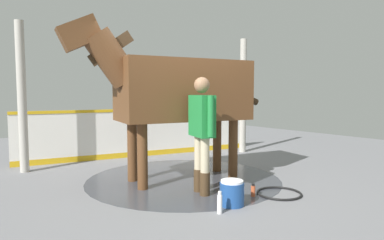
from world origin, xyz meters
The scene contains 11 objects.
ground_plane centered at (0.00, 0.00, -0.01)m, with size 16.00×16.00×0.02m, color gray.
wet_patch centered at (0.20, 0.23, 0.00)m, with size 3.28×3.28×0.00m, color #42444C.
barrier_wall centered at (0.66, 2.53, 0.51)m, with size 5.33×1.14×1.10m.
roof_post_near centered at (-1.84, 2.46, 1.39)m, with size 0.16×0.16×2.78m, color #B7B2A8.
roof_post_far centered at (2.95, 1.50, 1.39)m, with size 0.16×0.16×2.78m, color #B7B2A8.
horse centered at (0.09, 0.25, 1.52)m, with size 3.48×1.39×2.61m.
handler centered at (-0.07, -0.59, 0.98)m, with size 0.34×0.66×1.70m.
wash_bucket centered at (-0.09, -1.25, 0.17)m, with size 0.32×0.32×0.33m.
bottle_shampoo centered at (-0.42, -1.37, 0.13)m, with size 0.06×0.06×0.28m.
bottle_spray centered at (0.42, -1.16, 0.09)m, with size 0.06×0.06×0.19m.
hose_coil centered at (0.79, -1.32, 0.02)m, with size 0.65×0.65×0.03m, color black.
Camera 1 is at (-3.17, -4.39, 1.48)m, focal length 31.82 mm.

